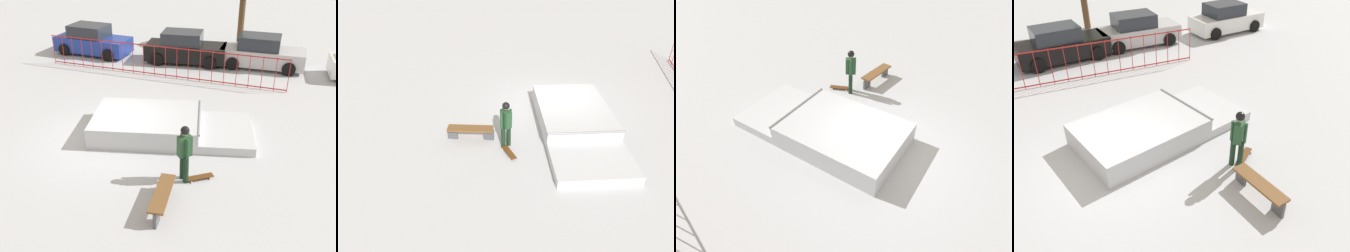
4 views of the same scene
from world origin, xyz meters
TOP-DOWN VIEW (x-y plane):
  - ground_plane at (0.00, 0.00)m, footprint 60.00×60.00m
  - skate_ramp at (1.54, 0.78)m, footprint 5.75×3.45m
  - skater at (2.92, -1.68)m, footprint 0.43×0.41m
  - skateboard at (3.35, -1.53)m, footprint 0.78×0.59m
  - perimeter_fence at (-0.00, 6.11)m, footprint 11.65×1.03m
  - park_bench at (2.64, -2.96)m, footprint 0.49×1.66m
  - parked_car_blue at (-4.59, 8.62)m, footprint 4.27×2.31m
  - parked_car_black at (0.67, 8.52)m, footprint 4.17×2.07m
  - parked_car_silver at (4.55, 8.71)m, footprint 4.19×2.10m

SIDE VIEW (x-z plane):
  - ground_plane at x=0.00m, z-range 0.00..0.00m
  - skateboard at x=3.35m, z-range 0.03..0.12m
  - skate_ramp at x=1.54m, z-range -0.05..0.69m
  - park_bench at x=2.64m, z-range 0.12..0.60m
  - parked_car_blue at x=-4.59m, z-range -0.08..1.52m
  - parked_car_black at x=0.67m, z-range -0.08..1.52m
  - parked_car_silver at x=4.55m, z-range -0.08..1.52m
  - perimeter_fence at x=0.00m, z-range 0.02..1.52m
  - skater at x=2.92m, z-range 0.14..1.87m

